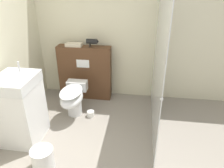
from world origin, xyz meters
name	(u,v)px	position (x,y,z in m)	size (l,w,h in m)	color
wall_back	(112,28)	(0.00, 2.13, 1.25)	(8.00, 0.06, 2.50)	beige
partition_panel	(85,72)	(-0.45, 1.93, 0.48)	(0.93, 0.22, 0.96)	#51331E
shower_glass	(158,65)	(0.76, 1.23, 0.97)	(0.04, 1.74, 1.95)	silver
toilet	(73,98)	(-0.50, 1.31, 0.31)	(0.33, 0.66, 0.49)	white
sink_vanity	(21,109)	(-1.00, 0.67, 0.47)	(0.48, 0.56, 1.08)	white
hair_drier	(92,41)	(-0.29, 1.91, 1.06)	(0.21, 0.08, 0.14)	black
folded_towel	(74,45)	(-0.62, 1.93, 0.99)	(0.28, 0.15, 0.05)	beige
spare_toilet_roll	(91,114)	(-0.22, 1.30, 0.05)	(0.12, 0.12, 0.09)	white
waste_bin	(43,159)	(-0.53, 0.19, 0.14)	(0.27, 0.27, 0.28)	silver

